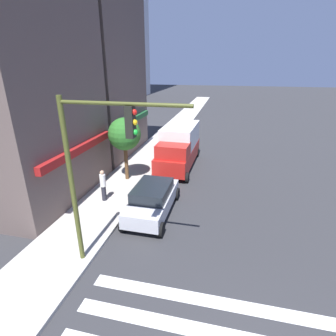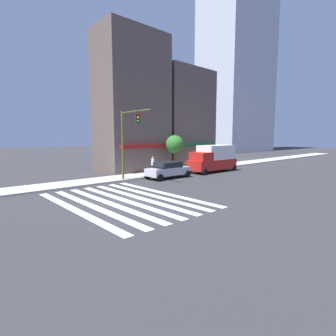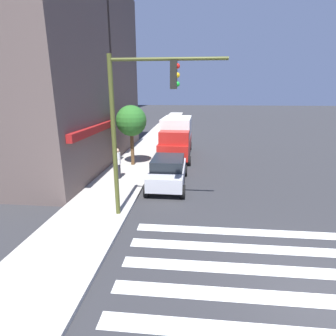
{
  "view_description": "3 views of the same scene",
  "coord_description": "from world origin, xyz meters",
  "px_view_note": "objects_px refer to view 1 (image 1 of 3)",
  "views": [
    {
      "loc": [
        -3.24,
        1.27,
        7.16
      ],
      "look_at": [
        11.46,
        4.7,
        1.2
      ],
      "focal_mm": 28.0,
      "sensor_mm": 36.0,
      "label": 1
    },
    {
      "loc": [
        -8.85,
        -13.88,
        3.98
      ],
      "look_at": [
        8.03,
        4.7,
        1.0
      ],
      "focal_mm": 28.0,
      "sensor_mm": 36.0,
      "label": 2
    },
    {
      "loc": [
        -5.67,
        3.38,
        5.01
      ],
      "look_at": [
        8.03,
        4.7,
        1.0
      ],
      "focal_mm": 28.0,
      "sensor_mm": 36.0,
      "label": 3
    }
  ],
  "objects_px": {
    "sedan_silver": "(153,199)",
    "pedestrian_white_shirt": "(103,185)",
    "box_truck_red": "(179,146)",
    "traffic_signal": "(94,160)",
    "street_tree": "(125,134)"
  },
  "relations": [
    {
      "from": "pedestrian_white_shirt",
      "to": "box_truck_red",
      "type": "bearing_deg",
      "value": -6.2
    },
    {
      "from": "sedan_silver",
      "to": "street_tree",
      "type": "bearing_deg",
      "value": 38.47
    },
    {
      "from": "box_truck_red",
      "to": "pedestrian_white_shirt",
      "type": "bearing_deg",
      "value": 156.91
    },
    {
      "from": "box_truck_red",
      "to": "street_tree",
      "type": "height_order",
      "value": "street_tree"
    },
    {
      "from": "traffic_signal",
      "to": "pedestrian_white_shirt",
      "type": "xyz_separation_m",
      "value": [
        4.5,
        2.18,
        -3.2
      ]
    },
    {
      "from": "box_truck_red",
      "to": "pedestrian_white_shirt",
      "type": "xyz_separation_m",
      "value": [
        -6.46,
        2.94,
        -0.51
      ]
    },
    {
      "from": "box_truck_red",
      "to": "street_tree",
      "type": "xyz_separation_m",
      "value": [
        -3.39,
        2.8,
        1.55
      ]
    },
    {
      "from": "street_tree",
      "to": "box_truck_red",
      "type": "bearing_deg",
      "value": -39.54
    },
    {
      "from": "pedestrian_white_shirt",
      "to": "street_tree",
      "type": "relative_size",
      "value": 0.44
    },
    {
      "from": "traffic_signal",
      "to": "box_truck_red",
      "type": "height_order",
      "value": "traffic_signal"
    },
    {
      "from": "box_truck_red",
      "to": "sedan_silver",
      "type": "bearing_deg",
      "value": -178.57
    },
    {
      "from": "sedan_silver",
      "to": "pedestrian_white_shirt",
      "type": "relative_size",
      "value": 2.49
    },
    {
      "from": "traffic_signal",
      "to": "box_truck_red",
      "type": "bearing_deg",
      "value": -3.97
    },
    {
      "from": "box_truck_red",
      "to": "traffic_signal",
      "type": "bearing_deg",
      "value": 177.46
    },
    {
      "from": "traffic_signal",
      "to": "pedestrian_white_shirt",
      "type": "bearing_deg",
      "value": 25.91
    }
  ]
}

